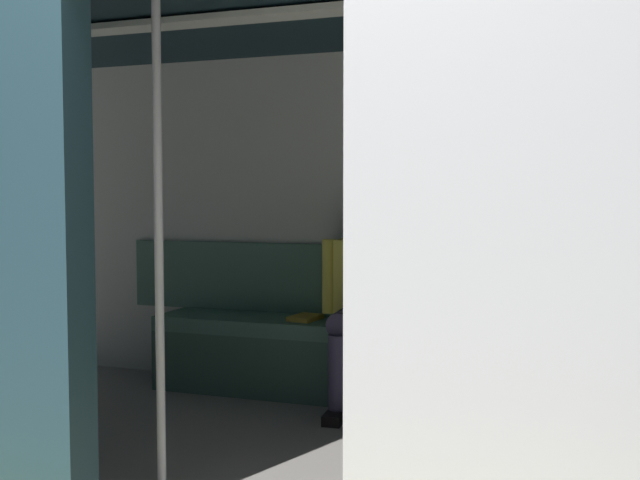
# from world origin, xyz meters

# --- Properties ---
(train_car) EXTENTS (6.40, 2.55, 2.25)m
(train_car) POSITION_xyz_m (0.07, -1.11, 1.47)
(train_car) COLOR silver
(train_car) RESTS_ON ground_plane
(bench_seat) EXTENTS (2.78, 0.44, 0.47)m
(bench_seat) POSITION_xyz_m (0.00, -2.04, 0.36)
(bench_seat) COLOR #4C7566
(bench_seat) RESTS_ON ground_plane
(person_seated) EXTENTS (0.55, 0.69, 1.20)m
(person_seated) POSITION_xyz_m (0.02, -1.98, 0.69)
(person_seated) COLOR #D8CC4C
(person_seated) RESTS_ON ground_plane
(handbag) EXTENTS (0.26, 0.15, 0.17)m
(handbag) POSITION_xyz_m (-0.36, -2.08, 0.56)
(handbag) COLOR brown
(handbag) RESTS_ON bench_seat
(book) EXTENTS (0.18, 0.24, 0.03)m
(book) POSITION_xyz_m (0.43, -2.07, 0.49)
(book) COLOR gold
(book) RESTS_ON bench_seat
(grab_pole_door) EXTENTS (0.04, 0.04, 2.11)m
(grab_pole_door) POSITION_xyz_m (0.43, -0.41, 1.05)
(grab_pole_door) COLOR silver
(grab_pole_door) RESTS_ON ground_plane
(grab_pole_far) EXTENTS (0.04, 0.04, 2.11)m
(grab_pole_far) POSITION_xyz_m (-0.43, -0.49, 1.05)
(grab_pole_far) COLOR silver
(grab_pole_far) RESTS_ON ground_plane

